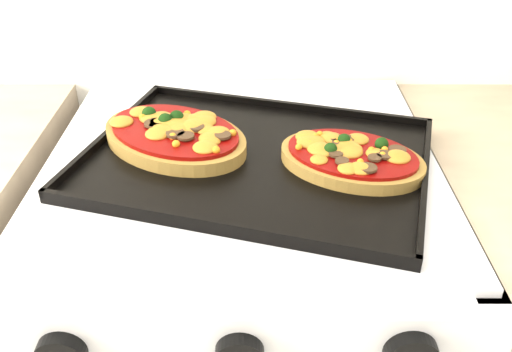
# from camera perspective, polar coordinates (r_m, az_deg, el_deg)

# --- Properties ---
(control_panel) EXTENTS (0.60, 0.02, 0.09)m
(control_panel) POSITION_cam_1_polar(r_m,az_deg,el_deg) (0.66, -2.01, -16.16)
(control_panel) COLOR silver
(control_panel) RESTS_ON stove
(baking_tray) EXTENTS (0.57, 0.48, 0.02)m
(baking_tray) POSITION_cam_1_polar(r_m,az_deg,el_deg) (0.84, 0.01, 1.93)
(baking_tray) COLOR black
(baking_tray) RESTS_ON stove
(pizza_left) EXTENTS (0.29, 0.27, 0.04)m
(pizza_left) POSITION_cam_1_polar(r_m,az_deg,el_deg) (0.88, -8.17, 4.16)
(pizza_left) COLOR olive
(pizza_left) RESTS_ON baking_tray
(pizza_right) EXTENTS (0.25, 0.22, 0.03)m
(pizza_right) POSITION_cam_1_polar(r_m,az_deg,el_deg) (0.83, 9.55, 1.92)
(pizza_right) COLOR olive
(pizza_right) RESTS_ON baking_tray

